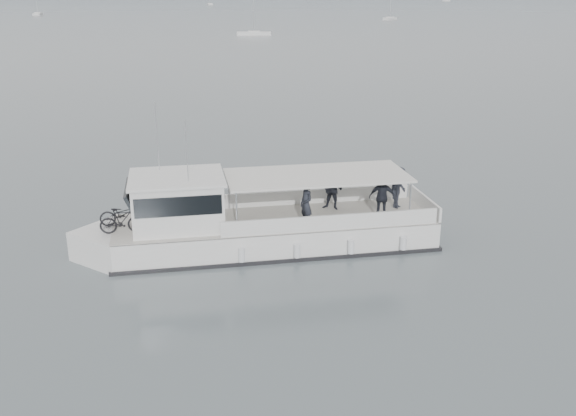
{
  "coord_description": "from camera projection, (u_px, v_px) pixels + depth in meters",
  "views": [
    {
      "loc": [
        1.05,
        -20.15,
        9.84
      ],
      "look_at": [
        1.64,
        3.4,
        1.6
      ],
      "focal_mm": 40.0,
      "sensor_mm": 36.0,
      "label": 1
    }
  ],
  "objects": [
    {
      "name": "tour_boat",
      "position": [
        244.0,
        225.0,
        24.94
      ],
      "size": [
        14.27,
        5.37,
        5.94
      ],
      "rotation": [
        0.0,
        0.0,
        0.16
      ],
      "color": "white",
      "rests_on": "ground"
    },
    {
      "name": "ground",
      "position": [
        243.0,
        284.0,
        22.24
      ],
      "size": [
        1400.0,
        1400.0,
        0.0
      ],
      "primitive_type": "plane",
      "color": "#555F64",
      "rests_on": "ground"
    },
    {
      "name": "moored_fleet",
      "position": [
        121.0,
        14.0,
        215.46
      ],
      "size": [
        449.15,
        356.64,
        11.13
      ],
      "color": "white",
      "rests_on": "ground"
    }
  ]
}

